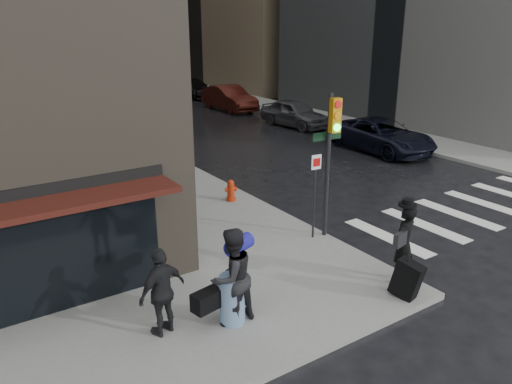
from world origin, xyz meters
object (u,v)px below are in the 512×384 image
fire_hydrant (231,191)px  parked_car_3 (194,88)px  man_greycoat (162,292)px  parked_car_4 (161,78)px  traffic_light (330,147)px  parked_car_5 (128,73)px  parked_car_2 (229,98)px  parked_car_1 (295,113)px  man_jeans (231,277)px  man_overcoat (404,250)px  parked_car_0 (381,135)px

fire_hydrant → parked_car_3: bearing=65.7°
man_greycoat → parked_car_3: 31.67m
parked_car_4 → traffic_light: bearing=-106.8°
parked_car_5 → parked_car_2: bearing=-92.2°
parked_car_3 → parked_car_5: 13.40m
fire_hydrant → parked_car_5: bearing=75.0°
parked_car_3 → parked_car_5: parked_car_5 is taller
parked_car_1 → parked_car_2: bearing=87.2°
parked_car_4 → parked_car_2: bearing=-94.7°
fire_hydrant → parked_car_4: bearing=70.6°
parked_car_2 → parked_car_4: 13.42m
man_jeans → traffic_light: 5.05m
man_jeans → parked_car_4: man_jeans is taller
man_jeans → man_overcoat: bearing=156.1°
man_greycoat → parked_car_2: man_greycoat is taller
parked_car_2 → parked_car_3: size_ratio=1.05×
parked_car_2 → parked_car_4: parked_car_4 is taller
traffic_light → fire_hydrant: size_ratio=5.47×
traffic_light → parked_car_5: traffic_light is taller
man_overcoat → parked_car_3: size_ratio=0.44×
traffic_light → parked_car_2: 21.41m
man_greycoat → parked_car_5: (14.42, 41.31, -0.27)m
fire_hydrant → parked_car_0: parked_car_0 is taller
parked_car_1 → parked_car_2: parked_car_2 is taller
traffic_light → parked_car_1: size_ratio=0.88×
parked_car_3 → parked_car_5: size_ratio=1.00×
parked_car_4 → parked_car_5: 6.73m
man_overcoat → parked_car_1: size_ratio=0.46×
parked_car_0 → man_greycoat: bearing=-150.1°
parked_car_2 → parked_car_3: bearing=83.3°
parked_car_1 → parked_car_2: size_ratio=0.90×
man_greycoat → parked_car_3: (14.94, 27.92, -0.36)m
parked_car_5 → parked_car_0: bearing=-91.5°
parked_car_1 → parked_car_3: bearing=82.2°
fire_hydrant → parked_car_5: parked_car_5 is taller
man_greycoat → parked_car_5: bearing=-125.6°
man_overcoat → traffic_light: traffic_light is taller
parked_car_0 → parked_car_5: parked_car_5 is taller
fire_hydrant → parked_car_0: bearing=13.1°
parked_car_0 → parked_car_4: (0.70, 26.77, 0.07)m
man_overcoat → parked_car_1: man_overcoat is taller
man_overcoat → man_greycoat: man_overcoat is taller
parked_car_1 → parked_car_3: (0.44, 13.39, -0.08)m
man_greycoat → parked_car_4: 37.76m
man_overcoat → parked_car_5: man_overcoat is taller
traffic_light → parked_car_0: 10.91m
man_greycoat → parked_car_2: (14.14, 21.23, -0.22)m
man_jeans → fire_hydrant: bearing=-132.4°
parked_car_0 → parked_car_1: size_ratio=1.20×
traffic_light → parked_car_3: 27.92m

